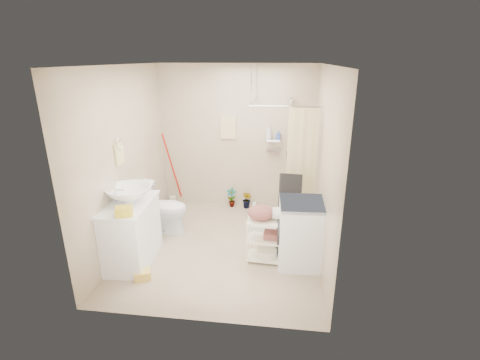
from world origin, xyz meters
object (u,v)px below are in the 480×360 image
object	(u,v)px
washing_machine	(302,233)
laundry_rack	(267,236)
vanity	(132,232)
toilet	(163,208)

from	to	relation	value
washing_machine	laundry_rack	bearing A→B (deg)	177.37
vanity	laundry_rack	distance (m)	1.85
vanity	toilet	xyz separation A→B (m)	(0.12, 0.93, -0.03)
vanity	laundry_rack	bearing A→B (deg)	5.09
toilet	washing_machine	size ratio (longest dim) A/B	0.89
vanity	washing_machine	world-z (taller)	washing_machine
vanity	toilet	distance (m)	0.94
toilet	washing_machine	xyz separation A→B (m)	(2.18, -0.68, 0.05)
washing_machine	laundry_rack	world-z (taller)	washing_machine
toilet	laundry_rack	size ratio (longest dim) A/B	1.08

